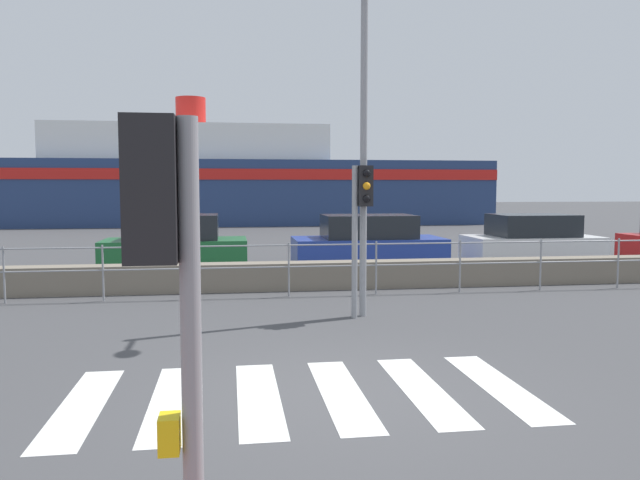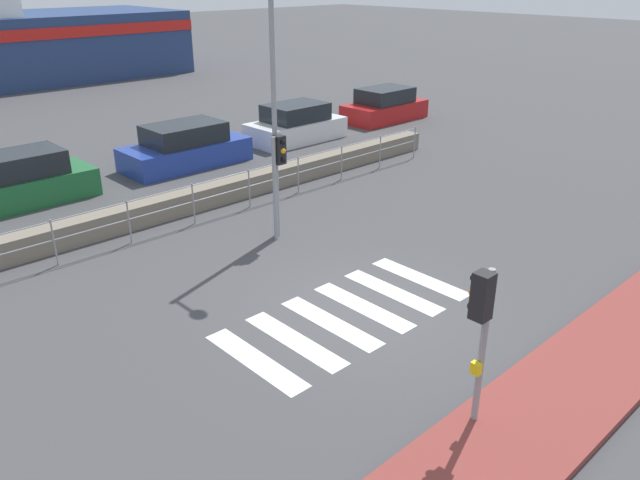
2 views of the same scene
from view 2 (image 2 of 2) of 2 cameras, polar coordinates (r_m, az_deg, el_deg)
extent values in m
plane|color=#424244|center=(12.49, 3.94, -6.10)|extent=(160.00, 160.00, 0.00)
cube|color=brown|center=(10.59, 20.83, -13.48)|extent=(24.00, 1.80, 0.12)
cube|color=silver|center=(10.95, -5.93, -10.87)|extent=(0.45, 2.40, 0.01)
cube|color=silver|center=(11.41, -2.31, -9.16)|extent=(0.45, 2.40, 0.01)
cube|color=silver|center=(11.93, 0.97, -7.56)|extent=(0.45, 2.40, 0.01)
cube|color=silver|center=(12.49, 3.95, -6.08)|extent=(0.45, 2.40, 0.01)
cube|color=silver|center=(13.09, 6.66, -4.72)|extent=(0.45, 2.40, 0.01)
cube|color=silver|center=(13.72, 9.11, -3.46)|extent=(0.45, 2.40, 0.01)
cube|color=slate|center=(17.36, -12.99, 3.19)|extent=(20.23, 0.55, 0.59)
cylinder|color=gray|center=(16.40, -11.64, 4.90)|extent=(18.20, 0.03, 0.03)
cylinder|color=gray|center=(16.55, -11.51, 3.45)|extent=(18.20, 0.03, 0.03)
cylinder|color=gray|center=(15.14, -23.13, -0.20)|extent=(0.04, 0.04, 1.11)
cylinder|color=gray|center=(15.76, -17.06, 1.62)|extent=(0.04, 0.04, 1.11)
cylinder|color=gray|center=(16.57, -11.50, 3.27)|extent=(0.04, 0.04, 1.11)
cylinder|color=gray|center=(17.52, -6.48, 4.73)|extent=(0.04, 0.04, 1.11)
cylinder|color=gray|center=(18.61, -2.00, 6.00)|extent=(0.04, 0.04, 1.11)
cylinder|color=gray|center=(19.80, 1.98, 7.09)|extent=(0.04, 0.04, 1.11)
cylinder|color=gray|center=(21.08, 5.51, 8.03)|extent=(0.04, 0.04, 1.11)
cylinder|color=gray|center=(22.44, 8.64, 8.83)|extent=(0.04, 0.04, 1.11)
cylinder|color=gray|center=(9.10, 14.60, -9.83)|extent=(0.10, 0.10, 2.56)
cube|color=black|center=(8.50, 14.62, -4.99)|extent=(0.24, 0.24, 0.68)
sphere|color=black|center=(8.47, 13.97, -3.42)|extent=(0.13, 0.13, 0.13)
sphere|color=orange|center=(8.57, 13.84, -4.68)|extent=(0.13, 0.13, 0.13)
sphere|color=black|center=(8.66, 13.70, -5.91)|extent=(0.13, 0.13, 0.13)
cube|color=yellow|center=(9.15, 14.07, -11.31)|extent=(0.10, 0.14, 0.18)
cylinder|color=gray|center=(15.06, -4.15, 4.61)|extent=(0.10, 0.10, 2.59)
cube|color=black|center=(14.88, -3.75, 8.23)|extent=(0.24, 0.24, 0.68)
sphere|color=black|center=(14.72, -3.42, 8.92)|extent=(0.13, 0.13, 0.13)
sphere|color=orange|center=(14.77, -3.40, 8.13)|extent=(0.13, 0.13, 0.13)
sphere|color=black|center=(14.83, -3.38, 7.35)|extent=(0.13, 0.13, 0.13)
cylinder|color=gray|center=(14.82, -4.20, 11.22)|extent=(0.12, 0.12, 6.03)
cube|color=#1E6633|center=(19.68, -25.45, 4.23)|extent=(3.83, 1.72, 0.81)
cube|color=#1E2328|center=(19.48, -25.83, 6.27)|extent=(2.30, 1.51, 0.67)
cube|color=#233D9E|center=(21.77, -12.15, 7.68)|extent=(4.23, 1.89, 0.79)
cube|color=#1E2328|center=(21.59, -12.31, 9.52)|extent=(2.54, 1.66, 0.65)
cube|color=silver|center=(24.59, -2.23, 9.98)|extent=(3.82, 1.87, 0.78)
cube|color=#1E2328|center=(24.43, -2.25, 11.61)|extent=(2.29, 1.64, 0.64)
cube|color=#B21919|center=(28.19, 5.91, 11.63)|extent=(3.86, 1.84, 0.77)
cube|color=#1E2328|center=(28.05, 5.97, 13.03)|extent=(2.31, 1.62, 0.63)
camera|label=1|loc=(7.96, 34.62, -10.83)|focal=35.00mm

